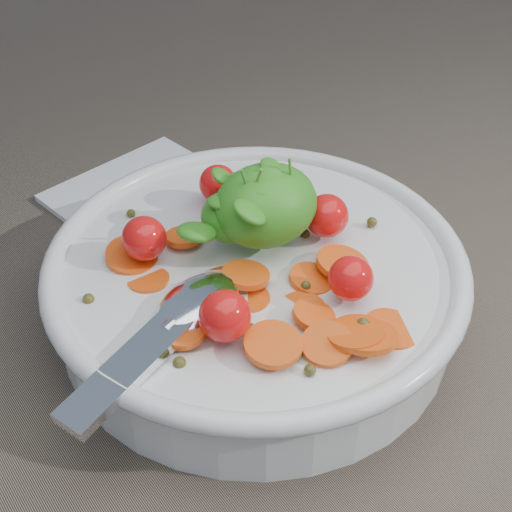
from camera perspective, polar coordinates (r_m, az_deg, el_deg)
ground at (r=0.52m, az=1.60°, el=-6.52°), size 6.00×6.00×0.00m
bowl at (r=0.51m, az=-0.04°, el=-2.10°), size 0.32×0.30×0.13m
napkin at (r=0.66m, az=-8.82°, el=4.91°), size 0.17×0.15×0.01m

